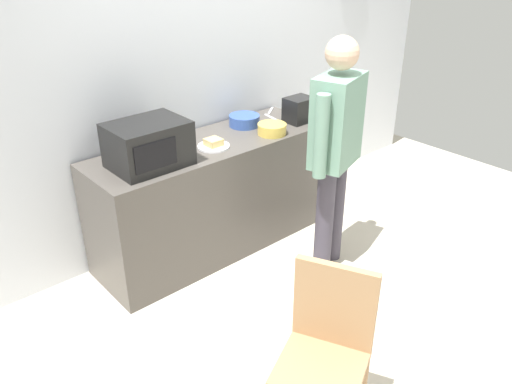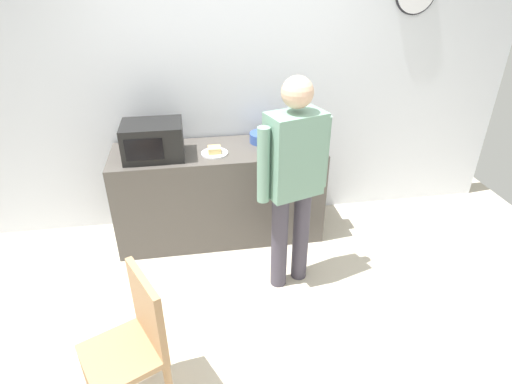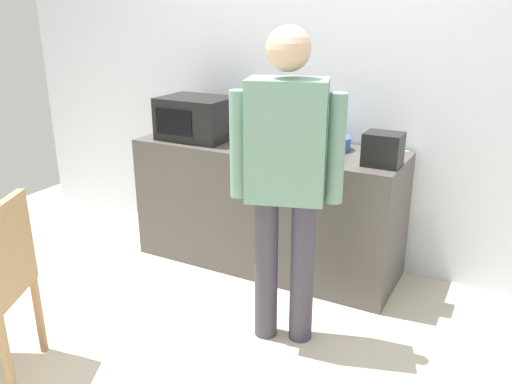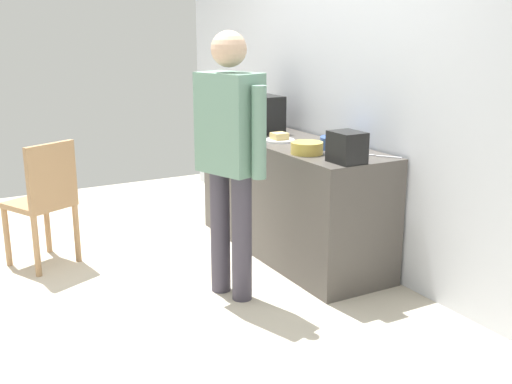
# 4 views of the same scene
# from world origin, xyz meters

# --- Properties ---
(ground_plane) EXTENTS (6.00, 6.00, 0.00)m
(ground_plane) POSITION_xyz_m (0.00, 0.00, 0.00)
(ground_plane) COLOR beige
(back_wall) EXTENTS (5.40, 0.13, 2.60)m
(back_wall) POSITION_xyz_m (0.01, 1.60, 1.30)
(back_wall) COLOR silver
(back_wall) RESTS_ON ground_plane
(kitchen_counter) EXTENTS (1.88, 0.62, 0.89)m
(kitchen_counter) POSITION_xyz_m (-0.21, 1.22, 0.45)
(kitchen_counter) COLOR #4C4742
(kitchen_counter) RESTS_ON ground_plane
(microwave) EXTENTS (0.50, 0.39, 0.30)m
(microwave) POSITION_xyz_m (-0.75, 1.16, 1.04)
(microwave) COLOR black
(microwave) RESTS_ON kitchen_counter
(sandwich_plate) EXTENTS (0.23, 0.23, 0.07)m
(sandwich_plate) POSITION_xyz_m (-0.24, 1.13, 0.92)
(sandwich_plate) COLOR white
(sandwich_plate) RESTS_ON kitchen_counter
(salad_bowl) EXTENTS (0.22, 0.22, 0.08)m
(salad_bowl) POSITION_xyz_m (0.26, 1.05, 0.93)
(salad_bowl) COLOR gold
(salad_bowl) RESTS_ON kitchen_counter
(cereal_bowl) EXTENTS (0.24, 0.24, 0.09)m
(cereal_bowl) POSITION_xyz_m (0.22, 1.33, 0.94)
(cereal_bowl) COLOR #33519E
(cereal_bowl) RESTS_ON kitchen_counter
(toaster) EXTENTS (0.22, 0.18, 0.20)m
(toaster) POSITION_xyz_m (0.62, 1.11, 0.99)
(toaster) COLOR black
(toaster) RESTS_ON kitchen_counter
(fork_utensil) EXTENTS (0.15, 0.12, 0.01)m
(fork_utensil) POSITION_xyz_m (0.63, 1.46, 0.90)
(fork_utensil) COLOR silver
(fork_utensil) RESTS_ON kitchen_counter
(spoon_utensil) EXTENTS (0.05, 0.17, 0.01)m
(spoon_utensil) POSITION_xyz_m (0.51, 1.34, 0.90)
(spoon_utensil) COLOR silver
(spoon_utensil) RESTS_ON kitchen_counter
(person_standing) EXTENTS (0.57, 0.35, 1.71)m
(person_standing) POSITION_xyz_m (0.29, 0.45, 1.00)
(person_standing) COLOR #3E3946
(person_standing) RESTS_ON ground_plane
(wooden_chair) EXTENTS (0.53, 0.53, 0.94)m
(wooden_chair) POSITION_xyz_m (-0.83, -0.51, 0.52)
(wooden_chair) COLOR #A87F56
(wooden_chair) RESTS_ON ground_plane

